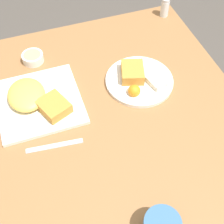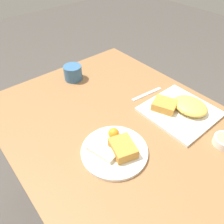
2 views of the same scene
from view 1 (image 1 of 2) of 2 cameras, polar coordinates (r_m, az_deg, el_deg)
The scene contains 7 objects.
ground_plane at distance 1.72m, azimuth 0.92°, elevation -16.03°, with size 8.00×8.00×0.00m, color #4C4742.
dining_table at distance 1.12m, azimuth 1.35°, elevation -3.39°, with size 1.07×0.88×0.76m.
plate_square_near at distance 1.10m, azimuth -13.67°, elevation 2.20°, with size 0.28×0.28×0.06m.
plate_oval_far at distance 1.15m, azimuth 4.86°, elevation 6.00°, with size 0.25×0.25×0.05m.
sauce_ramekin at distance 1.26m, azimuth -14.28°, elevation 9.62°, with size 0.08×0.08×0.03m.
salt_shaker at distance 1.46m, azimuth 9.61°, elevation 18.18°, with size 0.04×0.04×0.08m.
butter_knife at distance 1.00m, azimuth -10.44°, elevation -6.10°, with size 0.04×0.18×0.00m.
Camera 1 is at (0.59, -0.23, 1.60)m, focal length 50.00 mm.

